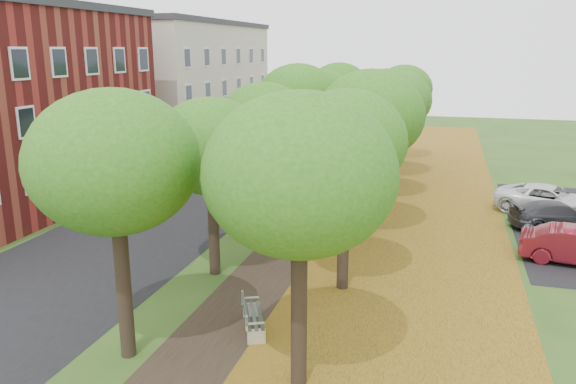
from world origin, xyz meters
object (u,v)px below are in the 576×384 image
Objects in this scene: bench at (252,316)px; car_silver at (574,240)px; car_grey at (558,215)px; car_white at (549,200)px.

car_silver is (10.43, 9.39, 0.21)m from bench.
bench is 0.44× the size of car_grey.
bench is 18.73m from car_white.
car_silver is at bearing -162.07° from car_white.
car_grey is at bearing -62.81° from bench.
bench is 0.37× the size of car_white.
car_silver reaches higher than car_grey.
car_silver is 6.16m from car_white.
bench is 0.49× the size of car_silver.
car_white reaches higher than bench.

